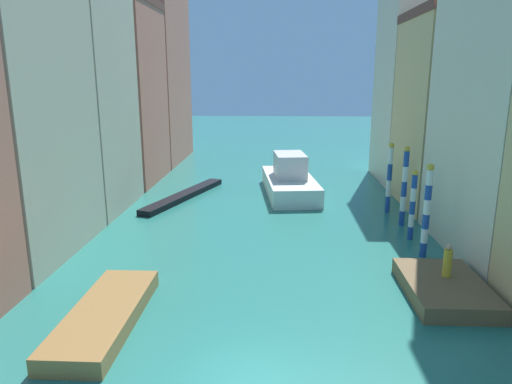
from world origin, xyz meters
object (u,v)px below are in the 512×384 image
object	(u,v)px
vaporetto_white	(290,180)
gondola_black	(185,195)
waterfront_dock	(445,288)
mooring_pole_1	(413,204)
mooring_pole_2	(404,186)
motorboat_0	(105,315)
person_on_dock	(447,261)
mooring_pole_3	(389,177)
mooring_pole_0	(427,210)

from	to	relation	value
vaporetto_white	gondola_black	bearing A→B (deg)	-167.84
vaporetto_white	gondola_black	distance (m)	8.35
waterfront_dock	mooring_pole_1	bearing A→B (deg)	85.97
mooring_pole_2	motorboat_0	world-z (taller)	mooring_pole_2
person_on_dock	mooring_pole_1	bearing A→B (deg)	87.37
mooring_pole_1	mooring_pole_3	bearing A→B (deg)	90.54
mooring_pole_1	mooring_pole_2	size ratio (longest dim) A/B	0.81
mooring_pole_2	motorboat_0	bearing A→B (deg)	-138.24
mooring_pole_0	vaporetto_white	distance (m)	14.81
mooring_pole_1	motorboat_0	bearing A→B (deg)	-144.28
vaporetto_white	motorboat_0	size ratio (longest dim) A/B	1.44
mooring_pole_0	mooring_pole_2	xyz separation A→B (m)	(0.24, 5.28, 0.05)
motorboat_0	mooring_pole_0	bearing A→B (deg)	27.98
waterfront_dock	person_on_dock	bearing A→B (deg)	68.52
mooring_pole_2	motorboat_0	xyz separation A→B (m)	(-14.27, -12.74, -2.23)
person_on_dock	vaporetto_white	distance (m)	18.33
person_on_dock	mooring_pole_3	size ratio (longest dim) A/B	0.30
waterfront_dock	gondola_black	distance (m)	21.41
person_on_dock	mooring_pole_2	world-z (taller)	mooring_pole_2
mooring_pole_0	motorboat_0	xyz separation A→B (m)	(-14.03, -7.46, -2.18)
vaporetto_white	waterfront_dock	bearing A→B (deg)	-70.72
waterfront_dock	mooring_pole_2	xyz separation A→B (m)	(0.68, 9.80, 2.22)
mooring_pole_3	motorboat_0	bearing A→B (deg)	-131.79
person_on_dock	mooring_pole_3	xyz separation A→B (m)	(0.25, 12.27, 1.10)
mooring_pole_1	mooring_pole_3	world-z (taller)	mooring_pole_3
mooring_pole_1	motorboat_0	distance (m)	17.45
mooring_pole_1	vaporetto_white	size ratio (longest dim) A/B	0.41
mooring_pole_0	person_on_dock	bearing A→B (deg)	-93.47
mooring_pole_0	motorboat_0	distance (m)	16.04
waterfront_dock	motorboat_0	distance (m)	13.90
person_on_dock	mooring_pole_1	xyz separation A→B (m)	(0.31, 6.69, 0.72)
mooring_pole_2	waterfront_dock	bearing A→B (deg)	-93.97
mooring_pole_3	person_on_dock	bearing A→B (deg)	-91.19
mooring_pole_3	mooring_pole_2	bearing A→B (deg)	-85.64
motorboat_0	mooring_pole_3	bearing A→B (deg)	48.21
person_on_dock	motorboat_0	distance (m)	14.25
mooring_pole_2	gondola_black	distance (m)	16.36
mooring_pole_3	vaporetto_white	bearing A→B (deg)	143.54
waterfront_dock	vaporetto_white	distance (m)	18.75
vaporetto_white	motorboat_0	bearing A→B (deg)	-109.75
mooring_pole_3	gondola_black	xyz separation A→B (m)	(-14.76, 3.16, -2.25)
waterfront_dock	mooring_pole_3	size ratio (longest dim) A/B	1.05
vaporetto_white	motorboat_0	world-z (taller)	vaporetto_white
waterfront_dock	gondola_black	bearing A→B (deg)	131.91
mooring_pole_0	vaporetto_white	bearing A→B (deg)	116.73
mooring_pole_0	gondola_black	world-z (taller)	mooring_pole_0
waterfront_dock	person_on_dock	world-z (taller)	person_on_dock
mooring_pole_0	mooring_pole_3	xyz separation A→B (m)	(0.01, 8.26, -0.05)
person_on_dock	mooring_pole_2	distance (m)	9.39
motorboat_0	person_on_dock	bearing A→B (deg)	14.02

